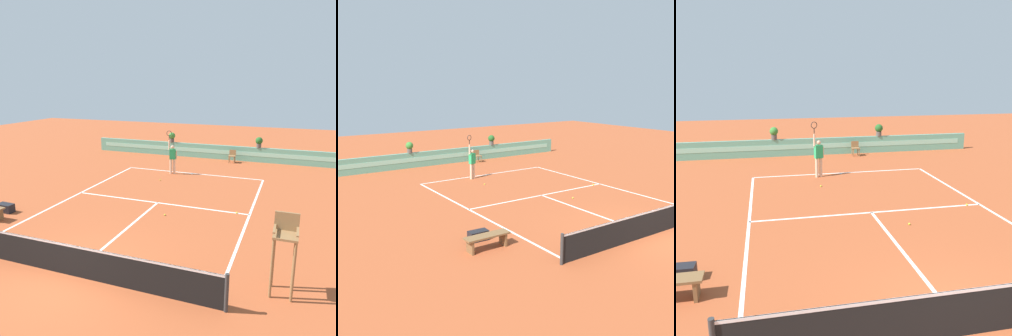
% 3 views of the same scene
% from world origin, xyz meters
% --- Properties ---
extents(ground_plane, '(60.00, 60.00, 0.00)m').
position_xyz_m(ground_plane, '(0.00, 6.00, 0.00)').
color(ground_plane, '#A84C28').
extents(court_lines, '(8.32, 11.94, 0.01)m').
position_xyz_m(court_lines, '(0.00, 6.72, 0.00)').
color(court_lines, white).
rests_on(court_lines, ground).
extents(net, '(8.92, 0.10, 1.00)m').
position_xyz_m(net, '(0.00, 0.00, 0.51)').
color(net, '#333333').
rests_on(net, ground).
extents(back_wall_barrier, '(18.00, 0.21, 1.00)m').
position_xyz_m(back_wall_barrier, '(0.00, 16.39, 0.50)').
color(back_wall_barrier, '#60A88E').
rests_on(back_wall_barrier, ground).
extents(ball_kid_chair, '(0.44, 0.44, 0.85)m').
position_xyz_m(ball_kid_chair, '(1.67, 15.66, 0.48)').
color(ball_kid_chair, olive).
rests_on(ball_kid_chair, ground).
extents(bench_courtside, '(1.60, 0.44, 0.51)m').
position_xyz_m(bench_courtside, '(-5.68, 2.27, 0.38)').
color(bench_courtside, brown).
rests_on(bench_courtside, ground).
extents(gear_bag, '(0.71, 0.39, 0.36)m').
position_xyz_m(gear_bag, '(-5.54, 3.10, 0.18)').
color(gear_bag, black).
rests_on(gear_bag, ground).
extents(tennis_player, '(0.60, 0.31, 2.58)m').
position_xyz_m(tennis_player, '(-1.11, 11.41, 1.05)').
color(tennis_player, beige).
rests_on(tennis_player, ground).
extents(tennis_ball_near_baseline, '(0.07, 0.07, 0.07)m').
position_xyz_m(tennis_ball_near_baseline, '(3.59, 6.36, 0.03)').
color(tennis_ball_near_baseline, '#CCE033').
rests_on(tennis_ball_near_baseline, ground).
extents(tennis_ball_mid_court, '(0.07, 0.07, 0.07)m').
position_xyz_m(tennis_ball_mid_court, '(0.86, 5.09, 0.03)').
color(tennis_ball_mid_court, '#CCE033').
rests_on(tennis_ball_mid_court, ground).
extents(tennis_ball_by_sideline, '(0.07, 0.07, 0.07)m').
position_xyz_m(tennis_ball_by_sideline, '(-1.25, 9.81, 0.03)').
color(tennis_ball_by_sideline, '#CCE033').
rests_on(tennis_ball_by_sideline, ground).
extents(potted_plant_right, '(0.48, 0.48, 0.72)m').
position_xyz_m(potted_plant_right, '(3.31, 16.39, 1.41)').
color(potted_plant_right, '#514C47').
rests_on(potted_plant_right, back_wall_barrier).
extents(potted_plant_left, '(0.48, 0.48, 0.72)m').
position_xyz_m(potted_plant_left, '(-2.97, 16.39, 1.41)').
color(potted_plant_left, '#514C47').
rests_on(potted_plant_left, back_wall_barrier).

